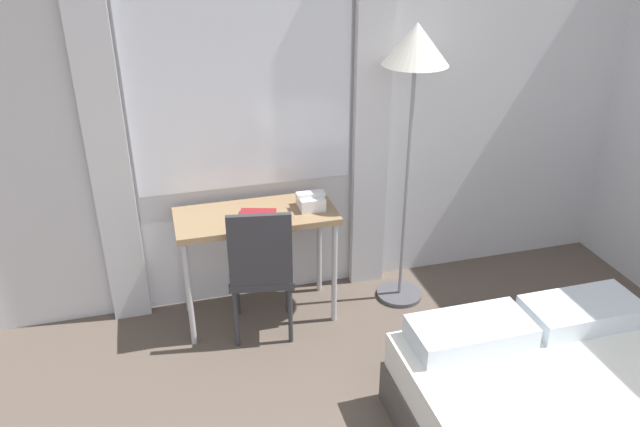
{
  "coord_description": "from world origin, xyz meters",
  "views": [
    {
      "loc": [
        -1.01,
        -0.39,
        2.54
      ],
      "look_at": [
        -0.15,
        2.69,
        0.93
      ],
      "focal_mm": 35.0,
      "sensor_mm": 36.0,
      "label": 1
    }
  ],
  "objects": [
    {
      "name": "wall_back_with_window",
      "position": [
        -0.05,
        3.4,
        1.35
      ],
      "size": [
        5.56,
        0.13,
        2.7
      ],
      "color": "silver",
      "rests_on": "ground_plane"
    },
    {
      "name": "desk",
      "position": [
        -0.46,
        3.09,
        0.69
      ],
      "size": [
        1.01,
        0.45,
        0.78
      ],
      "color": "#937551",
      "rests_on": "ground_plane"
    },
    {
      "name": "desk_chair",
      "position": [
        -0.48,
        2.88,
        0.52
      ],
      "size": [
        0.46,
        0.46,
        0.93
      ],
      "rotation": [
        0.0,
        0.0,
        -0.17
      ],
      "color": "#333338",
      "rests_on": "ground_plane"
    },
    {
      "name": "standing_lamp",
      "position": [
        0.54,
        3.05,
        1.64
      ],
      "size": [
        0.41,
        0.41,
        1.91
      ],
      "color": "#4C4C51",
      "rests_on": "ground_plane"
    },
    {
      "name": "telephone",
      "position": [
        -0.11,
        3.08,
        0.83
      ],
      "size": [
        0.18,
        0.17,
        0.11
      ],
      "color": "white",
      "rests_on": "desk"
    },
    {
      "name": "book",
      "position": [
        -0.46,
        3.04,
        0.79
      ],
      "size": [
        0.26,
        0.21,
        0.02
      ],
      "rotation": [
        0.0,
        0.0,
        -0.28
      ],
      "color": "maroon",
      "rests_on": "desk"
    }
  ]
}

